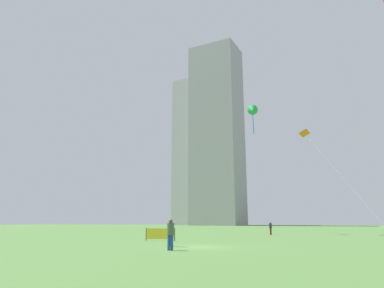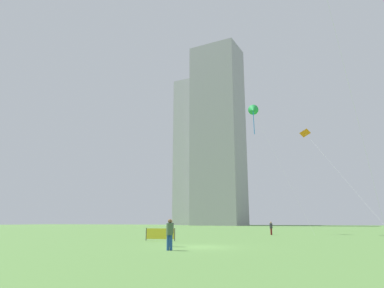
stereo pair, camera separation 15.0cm
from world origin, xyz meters
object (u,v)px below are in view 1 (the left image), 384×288
object	(u,v)px
kite_flying_2	(253,110)
distant_highrise_1	(198,151)
distant_highrise_0	(217,133)
person_standing_0	(171,231)
kite_flying_3	(305,134)
person_standing_2	(170,232)
person_standing_1	(270,227)
event_banner	(160,234)

from	to	relation	value
kite_flying_2	distant_highrise_1	bearing A→B (deg)	113.02
kite_flying_2	distant_highrise_0	world-z (taller)	distant_highrise_0
person_standing_0	kite_flying_3	size ratio (longest dim) A/B	0.13
person_standing_2	distant_highrise_0	world-z (taller)	distant_highrise_0
distant_highrise_0	person_standing_2	bearing A→B (deg)	-67.91
person_standing_0	distant_highrise_0	xyz separation A→B (m)	(-28.22, 115.49, 38.20)
kite_flying_3	distant_highrise_1	world-z (taller)	distant_highrise_1
distant_highrise_0	distant_highrise_1	size ratio (longest dim) A/B	1.14
person_standing_2	kite_flying_3	size ratio (longest dim) A/B	0.13
kite_flying_3	distant_highrise_0	bearing A→B (deg)	112.54
kite_flying_3	distant_highrise_1	size ratio (longest dim) A/B	0.20
person_standing_0	person_standing_1	xyz separation A→B (m)	(4.00, 23.27, -0.11)
person_standing_0	event_banner	xyz separation A→B (m)	(-3.72, 6.24, -0.46)
kite_flying_3	distant_highrise_1	xyz separation A→B (m)	(-50.04, 101.70, 20.80)
kite_flying_3	distant_highrise_1	distance (m)	115.24
person_standing_1	distant_highrise_1	distance (m)	118.23
person_standing_0	distant_highrise_0	size ratio (longest dim) A/B	0.02
person_standing_0	kite_flying_2	distance (m)	31.75
person_standing_0	distant_highrise_1	distance (m)	137.89
person_standing_1	kite_flying_3	world-z (taller)	kite_flying_3
kite_flying_2	distant_highrise_0	xyz separation A→B (m)	(-30.02, 88.78, 21.12)
person_standing_1	event_banner	bearing A→B (deg)	177.05
person_standing_1	kite_flying_3	size ratio (longest dim) A/B	0.12
person_standing_1	kite_flying_2	world-z (taller)	kite_flying_2
kite_flying_2	event_banner	distance (m)	27.52
kite_flying_2	distant_highrise_1	distance (m)	110.58
person_standing_1	distant_highrise_0	xyz separation A→B (m)	(-32.22, 92.22, 38.31)
person_standing_2	kite_flying_3	world-z (taller)	kite_flying_3
person_standing_2	event_banner	size ratio (longest dim) A/B	0.67
distant_highrise_1	person_standing_2	bearing A→B (deg)	-63.92
kite_flying_3	person_standing_1	bearing A→B (deg)	-154.60
person_standing_1	kite_flying_3	distance (m)	13.82
person_standing_2	event_banner	distance (m)	10.40
person_standing_0	kite_flying_3	world-z (taller)	kite_flying_3
kite_flying_3	event_banner	distance (m)	26.64
distant_highrise_1	distant_highrise_0	bearing A→B (deg)	-34.81
event_banner	kite_flying_2	bearing A→B (deg)	74.91
kite_flying_2	kite_flying_3	world-z (taller)	kite_flying_2
person_standing_0	kite_flying_2	xyz separation A→B (m)	(1.80, 26.71, 17.08)
person_standing_0	kite_flying_3	bearing A→B (deg)	128.07
person_standing_0	distant_highrise_1	world-z (taller)	distant_highrise_1
person_standing_1	distant_highrise_0	world-z (taller)	distant_highrise_0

